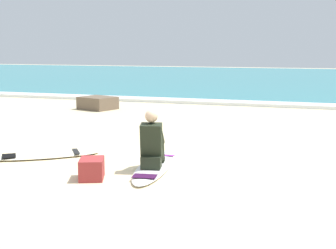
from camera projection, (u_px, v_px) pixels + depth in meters
The scene contains 8 objects.
ground_plane at pixel (143, 163), 8.36m from camera, with size 80.00×80.00×0.00m, color beige.
sea at pixel (276, 79), 29.62m from camera, with size 80.00×28.00×0.10m, color teal.
breaking_foam at pixel (236, 103), 16.80m from camera, with size 80.00×0.90×0.11m, color white.
surfboard_main at pixel (154, 166), 7.98m from camera, with size 0.88×2.45×0.08m.
surfer_seated at pixel (152, 145), 7.77m from camera, with size 0.48×0.76×0.95m.
surfboard_spare_near at pixel (45, 155), 8.77m from camera, with size 1.91×1.61×0.08m.
shoreline_rock at pixel (98, 103), 15.49m from camera, with size 1.07×0.89×0.41m, color brown.
beach_bag at pixel (92, 169), 7.31m from camera, with size 0.36×0.48×0.32m, color maroon.
Camera 1 is at (3.00, -7.58, 2.02)m, focal length 50.72 mm.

